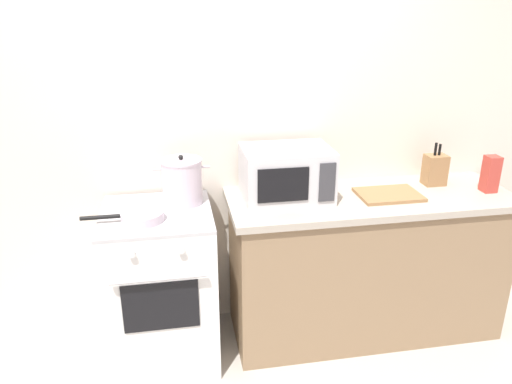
{
  "coord_description": "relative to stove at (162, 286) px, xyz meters",
  "views": [
    {
      "loc": [
        -0.25,
        -1.91,
        1.99
      ],
      "look_at": [
        0.2,
        0.6,
        1.0
      ],
      "focal_mm": 34.63,
      "sensor_mm": 36.0,
      "label": 1
    }
  ],
  "objects": [
    {
      "name": "countertop_right",
      "position": [
        1.25,
        0.02,
        0.44
      ],
      "size": [
        1.7,
        0.6,
        0.04
      ],
      "primitive_type": "cube",
      "color": "#ADA393",
      "rests_on": "lower_cabinet_right"
    },
    {
      "name": "frying_pan",
      "position": [
        -0.07,
        -0.1,
        0.48
      ],
      "size": [
        0.42,
        0.22,
        0.05
      ],
      "color": "silver",
      "rests_on": "stove"
    },
    {
      "name": "microwave",
      "position": [
        0.74,
        0.08,
        0.61
      ],
      "size": [
        0.5,
        0.37,
        0.3
      ],
      "color": "silver",
      "rests_on": "countertop_right"
    },
    {
      "name": "stove",
      "position": [
        0.0,
        0.0,
        0.0
      ],
      "size": [
        0.6,
        0.64,
        0.92
      ],
      "color": "white",
      "rests_on": "ground_plane"
    },
    {
      "name": "knife_block",
      "position": [
        1.7,
        0.14,
        0.56
      ],
      "size": [
        0.13,
        0.1,
        0.27
      ],
      "color": "#997047",
      "rests_on": "countertop_right"
    },
    {
      "name": "pasta_box",
      "position": [
        1.96,
        -0.03,
        0.57
      ],
      "size": [
        0.08,
        0.08,
        0.22
      ],
      "primitive_type": "cube",
      "color": "#B73D33",
      "rests_on": "countertop_right"
    },
    {
      "name": "stock_pot",
      "position": [
        0.15,
        0.11,
        0.59
      ],
      "size": [
        0.31,
        0.23,
        0.28
      ],
      "color": "silver",
      "rests_on": "stove"
    },
    {
      "name": "back_wall",
      "position": [
        0.65,
        0.37,
        0.79
      ],
      "size": [
        4.4,
        0.1,
        2.5
      ],
      "primitive_type": "cube",
      "color": "silver",
      "rests_on": "ground_plane"
    },
    {
      "name": "cutting_board",
      "position": [
        1.34,
        0.0,
        0.47
      ],
      "size": [
        0.36,
        0.26,
        0.02
      ],
      "primitive_type": "cube",
      "color": "#997047",
      "rests_on": "countertop_right"
    },
    {
      "name": "lower_cabinet_right",
      "position": [
        1.25,
        0.02,
        -0.02
      ],
      "size": [
        1.64,
        0.56,
        0.88
      ],
      "primitive_type": "cube",
      "color": "#8C7051",
      "rests_on": "ground_plane"
    }
  ]
}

